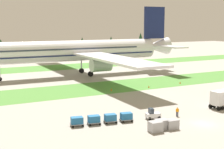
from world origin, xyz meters
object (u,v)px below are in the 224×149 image
uld_container_1 (155,127)px  cargo_dolly_third (94,119)px  airliner (79,50)px  taxiway_marker_0 (111,90)px  taxiway_marker_2 (180,83)px  uld_container_0 (162,124)px  taxiway_marker_1 (149,87)px  cargo_dolly_lead (126,116)px  uld_container_2 (171,124)px  baggage_tug (153,114)px  cargo_dolly_fourth (77,121)px  ground_crew_marshaller (177,111)px  cargo_dolly_second (110,118)px

uld_container_1 → cargo_dolly_third: bearing=131.6°
airliner → taxiway_marker_0: airliner is taller
taxiway_marker_2 → taxiway_marker_0: bearing=178.9°
uld_container_0 → taxiway_marker_1: uld_container_0 is taller
cargo_dolly_lead → uld_container_2: (4.47, -6.88, -0.14)m
baggage_tug → cargo_dolly_fourth: (-13.52, 2.37, 0.10)m
cargo_dolly_fourth → ground_crew_marshaller: 18.74m
baggage_tug → uld_container_2: bearing=5.4°
cargo_dolly_third → ground_crew_marshaller: size_ratio=1.39×
cargo_dolly_fourth → taxiway_marker_2: size_ratio=3.80×
uld_container_0 → uld_container_1: 1.77m
cargo_dolly_second → uld_container_2: uld_container_2 is taller
airliner → cargo_dolly_lead: bearing=167.6°
cargo_dolly_lead → ground_crew_marshaller: (9.92, -1.56, 0.03)m
ground_crew_marshaller → uld_container_0: 8.40m
cargo_dolly_third → cargo_dolly_second: bearing=90.0°
cargo_dolly_lead → cargo_dolly_second: size_ratio=1.00×
cargo_dolly_fourth → uld_container_2: 15.50m
airliner → cargo_dolly_fourth: bearing=158.5°
cargo_dolly_lead → taxiway_marker_0: 26.79m
cargo_dolly_lead → taxiway_marker_1: (20.62, 23.60, -0.60)m
cargo_dolly_third → uld_container_0: bearing=60.0°
taxiway_marker_2 → taxiway_marker_1: bearing=-175.8°
taxiway_marker_1 → uld_container_2: bearing=-117.9°
uld_container_2 → taxiway_marker_2: (27.34, 31.30, -0.46)m
cargo_dolly_second → ground_crew_marshaller: bearing=90.8°
uld_container_1 → taxiway_marker_0: 32.91m
uld_container_0 → taxiway_marker_1: bearing=59.4°
uld_container_1 → taxiway_marker_2: size_ratio=3.14×
cargo_dolly_lead → ground_crew_marshaller: size_ratio=1.39×
cargo_dolly_lead → uld_container_1: size_ratio=1.21×
cargo_dolly_lead → uld_container_1: bearing=20.7°
uld_container_2 → taxiway_marker_2: bearing=48.9°
cargo_dolly_lead → airliner: bearing=176.5°
uld_container_0 → taxiway_marker_1: (17.66, 29.87, -0.48)m
baggage_tug → airliner: bearing=-178.1°
airliner → taxiway_marker_1: size_ratio=135.13×
cargo_dolly_fourth → ground_crew_marshaller: size_ratio=1.39×
ground_crew_marshaller → taxiway_marker_0: size_ratio=3.09×
uld_container_0 → baggage_tug: bearing=69.8°
cargo_dolly_fourth → uld_container_0: bearing=66.0°
cargo_dolly_fourth → taxiway_marker_1: 36.61m
uld_container_1 → cargo_dolly_fourth: bearing=139.6°
cargo_dolly_second → cargo_dolly_third: 2.90m
uld_container_1 → uld_container_2: uld_container_1 is taller
taxiway_marker_2 → airliner: bearing=125.1°
cargo_dolly_third → uld_container_1: 10.57m
airliner → taxiway_marker_2: 34.60m
uld_container_2 → taxiway_marker_1: 34.50m
uld_container_0 → taxiway_marker_2: size_ratio=3.14×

